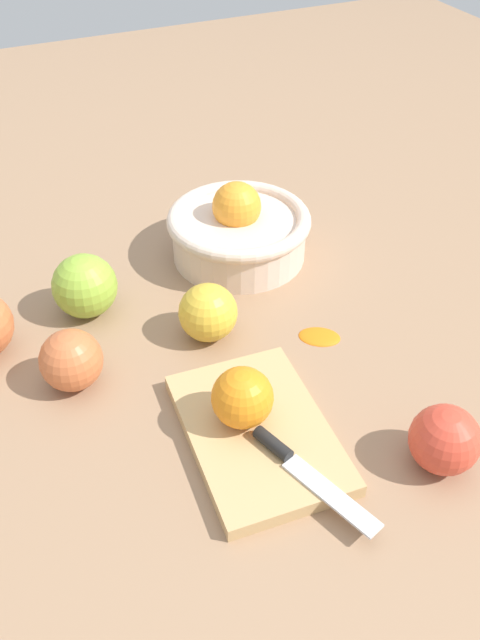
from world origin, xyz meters
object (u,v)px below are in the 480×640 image
cutting_board (258,432)px  bowl (239,230)px  knife (297,465)px  apple_front_center (71,360)px  apple_back_right (445,440)px  orange_on_board (242,398)px  apple_back_center (208,312)px  apple_front_left (85,286)px

cutting_board → bowl: bearing=159.3°
cutting_board → knife: knife is taller
bowl → apple_front_center: size_ratio=2.82×
apple_back_right → bowl: bearing=-175.3°
apple_back_right → orange_on_board: bearing=-126.4°
bowl → orange_on_board: 0.33m
cutting_board → apple_back_center: size_ratio=2.92×
cutting_board → orange_on_board: orange_on_board is taller
cutting_board → apple_front_left: 0.30m
apple_back_right → apple_front_center: bearing=-130.3°
knife → apple_front_left: (-0.34, -0.12, 0.02)m
cutting_board → orange_on_board: 0.05m
bowl → orange_on_board: size_ratio=3.09×
orange_on_board → apple_back_center: orange_on_board is taller
knife → apple_back_center: apple_back_center is taller
orange_on_board → knife: size_ratio=0.43×
cutting_board → apple_back_center: apple_back_center is taller
bowl → apple_front_center: bearing=-60.0°
knife → apple_back_right: apple_back_right is taller
orange_on_board → knife: bearing=15.9°
apple_front_center → apple_front_left: apple_front_left is taller
bowl → knife: bowl is taller
bowl → knife: bearing=-15.7°
apple_back_center → apple_front_left: (-0.11, -0.12, 0.00)m
apple_back_center → cutting_board: bearing=-4.9°
bowl → apple_front_left: 0.23m
apple_front_left → orange_on_board: bearing=20.7°
orange_on_board → knife: orange_on_board is taller
apple_back_right → apple_front_left: 0.46m
orange_on_board → apple_front_left: same height
knife → apple_front_left: bearing=-160.4°
apple_back_center → apple_back_right: 0.31m
bowl → apple_back_right: (0.42, 0.03, -0.01)m
cutting_board → apple_back_right: apple_back_right is taller
knife → apple_back_center: bearing=179.5°
knife → apple_front_left: apple_front_left is taller
knife → orange_on_board: bearing=-164.1°
cutting_board → knife: (0.06, 0.01, 0.01)m
apple_front_left → apple_front_center: bearing=-21.1°
orange_on_board → apple_front_center: bearing=-134.2°
apple_front_center → apple_back_center: 0.17m
orange_on_board → cutting_board: bearing=30.7°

